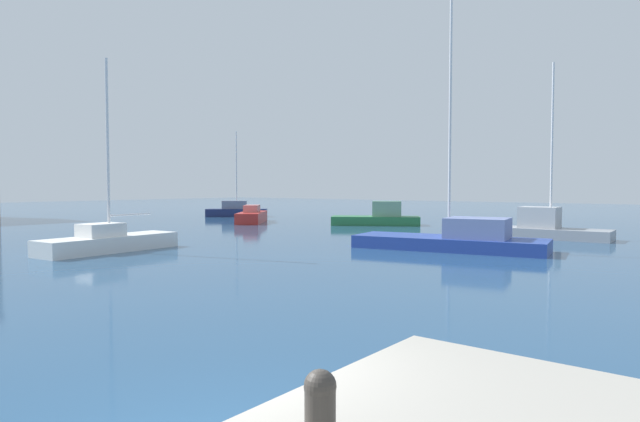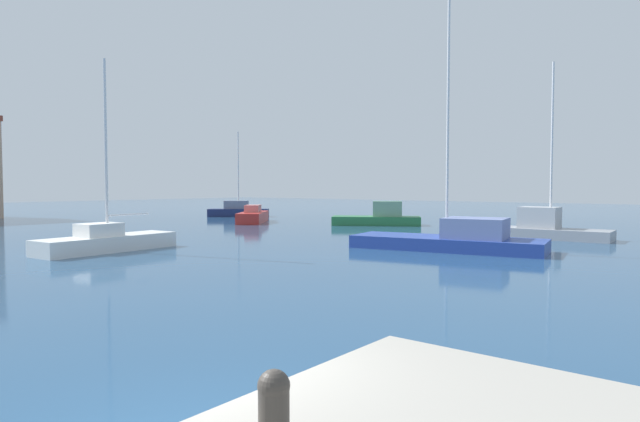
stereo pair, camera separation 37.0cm
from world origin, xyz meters
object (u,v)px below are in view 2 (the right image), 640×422
sailboat_grey_far_left (547,227)px  sailboat_blue_near_pier (454,238)px  motorboat_red_behind_lamppost (253,216)px  sailboat_white_distant_north (106,240)px  motorboat_green_distant_east (379,217)px  sailboat_navy_center_channel (238,211)px  mooring_bollard (274,404)px

sailboat_grey_far_left → sailboat_blue_near_pier: bearing=168.9°
motorboat_red_behind_lamppost → sailboat_white_distant_north: (-17.65, -8.91, -0.01)m
motorboat_green_distant_east → sailboat_white_distant_north: (-21.47, 0.67, -0.09)m
sailboat_white_distant_north → sailboat_navy_center_channel: (22.61, 16.08, 0.09)m
mooring_bollard → sailboat_grey_far_left: 29.14m
sailboat_blue_near_pier → sailboat_navy_center_channel: size_ratio=1.67×
sailboat_grey_far_left → sailboat_white_distant_north: 22.95m
mooring_bollard → motorboat_red_behind_lamppost: 39.88m
sailboat_blue_near_pier → sailboat_grey_far_left: 8.49m
sailboat_navy_center_channel → sailboat_grey_far_left: bearing=-97.9°
mooring_bollard → sailboat_navy_center_channel: sailboat_navy_center_channel is taller
sailboat_grey_far_left → motorboat_red_behind_lamppost: 22.50m
motorboat_red_behind_lamppost → sailboat_navy_center_channel: bearing=55.4°
sailboat_blue_near_pier → motorboat_red_behind_lamppost: (7.48, 20.84, -0.06)m
motorboat_red_behind_lamppost → motorboat_green_distant_east: (3.82, -9.57, 0.08)m
mooring_bollard → sailboat_blue_near_pier: bearing=21.6°
sailboat_blue_near_pier → sailboat_grey_far_left: bearing=-11.1°
sailboat_grey_far_left → motorboat_red_behind_lamppost: sailboat_grey_far_left is taller
mooring_bollard → motorboat_red_behind_lamppost: bearing=46.2°
motorboat_green_distant_east → sailboat_navy_center_channel: 16.79m
sailboat_navy_center_channel → motorboat_red_behind_lamppost: bearing=-124.6°
sailboat_grey_far_left → sailboat_white_distant_north: sailboat_grey_far_left is taller
mooring_bollard → sailboat_grey_far_left: (28.44, 6.31, -0.72)m
motorboat_red_behind_lamppost → sailboat_white_distant_north: bearing=-153.2°
mooring_bollard → sailboat_white_distant_north: bearing=63.4°
sailboat_blue_near_pier → sailboat_white_distant_north: (-10.16, 11.94, -0.07)m
mooring_bollard → motorboat_green_distant_east: bearing=31.5°
sailboat_grey_far_left → sailboat_white_distant_north: bearing=143.7°
mooring_bollard → sailboat_blue_near_pier: sailboat_blue_near_pier is taller
motorboat_green_distant_east → sailboat_grey_far_left: bearing=-103.0°
motorboat_red_behind_lamppost → sailboat_navy_center_channel: 8.73m
motorboat_green_distant_east → sailboat_white_distant_north: sailboat_white_distant_north is taller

